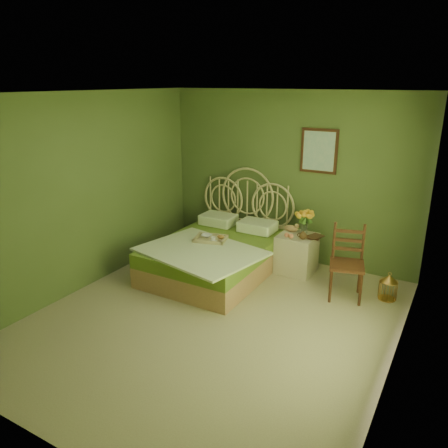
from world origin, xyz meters
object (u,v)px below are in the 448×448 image
Objects in this scene: nightstand at (297,249)px; birdcage at (388,287)px; bed at (217,252)px; chair at (349,257)px.

nightstand reaches higher than birdcage.
birdcage is (1.34, -0.23, -0.19)m from nightstand.
nightstand is 1.38m from birdcage.
bed reaches higher than nightstand.
nightstand is (1.02, 0.60, 0.05)m from bed.
bed is 2.40m from birdcage.
nightstand is 2.96× the size of birdcage.
bed is 6.64× the size of birdcage.
chair is 2.86× the size of birdcage.
chair is at bearing 6.57° from bed.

